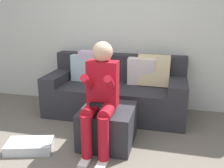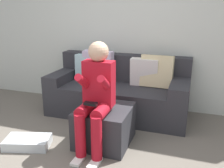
{
  "view_description": "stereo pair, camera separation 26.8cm",
  "coord_description": "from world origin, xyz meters",
  "px_view_note": "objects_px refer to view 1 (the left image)",
  "views": [
    {
      "loc": [
        0.86,
        -1.75,
        1.53
      ],
      "look_at": [
        0.11,
        1.28,
        0.6
      ],
      "focal_mm": 39.93,
      "sensor_mm": 36.0,
      "label": 1
    },
    {
      "loc": [
        1.11,
        -1.67,
        1.53
      ],
      "look_at": [
        0.11,
        1.28,
        0.6
      ],
      "focal_mm": 39.93,
      "sensor_mm": 36.0,
      "label": 2
    }
  ],
  "objects_px": {
    "couch_sectional": "(116,90)",
    "person_seated": "(100,95)",
    "storage_bin": "(30,146)",
    "ottoman": "(108,126)"
  },
  "relations": [
    {
      "from": "storage_bin",
      "to": "person_seated",
      "type": "bearing_deg",
      "value": 14.61
    },
    {
      "from": "storage_bin",
      "to": "ottoman",
      "type": "bearing_deg",
      "value": 25.35
    },
    {
      "from": "ottoman",
      "to": "storage_bin",
      "type": "height_order",
      "value": "ottoman"
    },
    {
      "from": "person_seated",
      "to": "storage_bin",
      "type": "relative_size",
      "value": 2.41
    },
    {
      "from": "ottoman",
      "to": "person_seated",
      "type": "distance_m",
      "value": 0.48
    },
    {
      "from": "couch_sectional",
      "to": "person_seated",
      "type": "bearing_deg",
      "value": -86.02
    },
    {
      "from": "couch_sectional",
      "to": "ottoman",
      "type": "height_order",
      "value": "couch_sectional"
    },
    {
      "from": "couch_sectional",
      "to": "ottoman",
      "type": "relative_size",
      "value": 3.21
    },
    {
      "from": "couch_sectional",
      "to": "storage_bin",
      "type": "height_order",
      "value": "couch_sectional"
    },
    {
      "from": "storage_bin",
      "to": "couch_sectional",
      "type": "bearing_deg",
      "value": 61.85
    }
  ]
}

